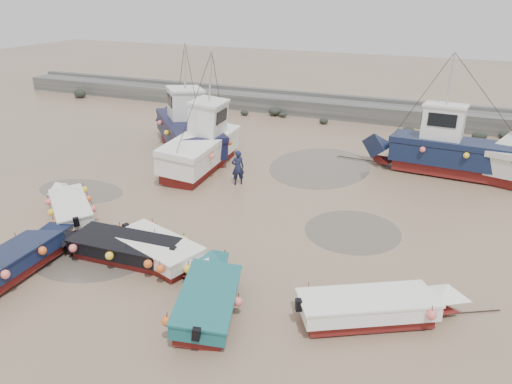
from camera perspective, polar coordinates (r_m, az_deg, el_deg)
ground at (r=19.44m, az=-5.78°, el=-6.29°), size 120.00×120.00×0.00m
seawall at (r=38.73m, az=10.16°, el=9.26°), size 60.00×4.92×1.50m
puddle_a at (r=20.08m, az=-18.03°, el=-6.38°), size 4.97×4.97×0.01m
puddle_b at (r=20.92m, az=10.99°, el=-4.39°), size 3.93×3.93×0.01m
puddle_c at (r=25.99m, az=-19.41°, el=0.18°), size 4.59×4.59×0.01m
puddle_d at (r=27.95m, az=7.33°, el=2.88°), size 5.45×5.45×0.01m
dinghy_0 at (r=23.11m, az=-20.45°, el=-1.31°), size 5.00×4.49×1.43m
dinghy_1 at (r=19.41m, az=-25.96°, el=-6.92°), size 2.47×6.62×1.43m
dinghy_2 at (r=15.81m, az=-5.53°, el=-11.39°), size 2.85×5.72×1.43m
dinghy_3 at (r=15.65m, az=13.94°, el=-12.47°), size 5.89×3.85×1.43m
dinghy_4 at (r=19.13m, az=-15.69°, el=-5.76°), size 6.37×2.19×1.43m
dinghy_5 at (r=18.28m, az=-10.60°, el=-6.62°), size 5.79×3.01×1.43m
cabin_boat_0 at (r=30.78m, az=-8.02°, el=7.26°), size 8.30×8.88×6.22m
cabin_boat_1 at (r=27.60m, az=-6.06°, el=5.66°), size 2.97×9.52×6.22m
cabin_boat_2 at (r=28.27m, az=20.81°, el=4.66°), size 9.92×3.28×6.22m
person at (r=25.31m, az=-2.06°, el=0.90°), size 0.77×0.75×1.79m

